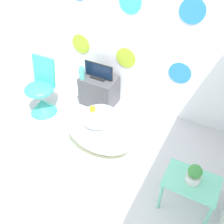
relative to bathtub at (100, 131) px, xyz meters
name	(u,v)px	position (x,y,z in m)	size (l,w,h in m)	color
ground_plane	(31,220)	(-0.12, -1.18, -0.26)	(12.00, 12.00, 0.00)	silver
wall_back_dotted	(130,17)	(-0.12, 1.01, 1.04)	(4.30, 0.05, 2.60)	white
rug	(92,154)	(-0.03, -0.17, -0.26)	(1.30, 0.79, 0.01)	silver
bathtub	(100,131)	(0.00, 0.00, 0.00)	(0.88, 0.54, 0.52)	white
rubber_duck	(92,108)	(-0.11, 0.02, 0.30)	(0.07, 0.08, 0.09)	yellow
chair	(42,97)	(-1.08, 0.21, 0.00)	(0.41, 0.41, 0.82)	#38B2A3
tv_cabinet	(99,90)	(-0.46, 0.77, -0.04)	(0.51, 0.37, 0.44)	#4C4C51
tv	(99,72)	(-0.46, 0.77, 0.28)	(0.44, 0.12, 0.23)	black
vase	(82,73)	(-0.66, 0.65, 0.27)	(0.08, 0.08, 0.20)	#51B2AD
side_table	(191,185)	(1.17, -0.30, 0.09)	(0.51, 0.36, 0.42)	#72D8B7
potted_plant_left	(194,174)	(1.17, -0.30, 0.26)	(0.14, 0.14, 0.21)	white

